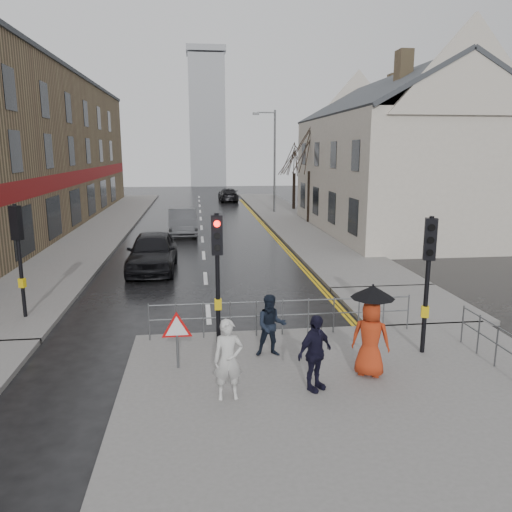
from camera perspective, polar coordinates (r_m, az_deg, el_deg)
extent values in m
plane|color=black|center=(13.08, -5.12, -10.78)|extent=(120.00, 120.00, 0.00)
cube|color=#605E5B|center=(10.44, 13.00, -16.86)|extent=(10.00, 9.00, 0.14)
cube|color=#605E5B|center=(35.96, -16.73, 3.52)|extent=(4.00, 44.00, 0.14)
cube|color=#605E5B|center=(38.01, 3.54, 4.44)|extent=(4.00, 40.00, 0.14)
cube|color=#605E5B|center=(17.26, 16.75, -5.32)|extent=(4.00, 4.20, 0.14)
cube|color=olive|center=(36.02, -26.28, 10.70)|extent=(8.00, 42.00, 10.00)
cube|color=beige|center=(32.51, 15.59, 8.83)|extent=(9.00, 16.00, 7.00)
cube|color=olive|center=(28.51, 16.51, 19.90)|extent=(0.70, 0.90, 1.80)
cube|color=olive|center=(36.87, 15.47, 18.05)|extent=(0.70, 0.90, 1.80)
cube|color=#999CA1|center=(74.19, -5.62, 15.00)|extent=(5.00, 5.00, 18.00)
cylinder|color=black|center=(12.69, -4.40, -2.72)|extent=(0.11, 0.11, 3.40)
cube|color=black|center=(12.44, -4.49, 2.41)|extent=(0.28, 0.22, 1.00)
cylinder|color=#FF0C07|center=(12.26, -4.48, 3.69)|extent=(0.16, 0.04, 0.16)
cylinder|color=black|center=(12.31, -4.46, 2.30)|extent=(0.16, 0.04, 0.16)
cylinder|color=black|center=(12.36, -4.44, 0.93)|extent=(0.16, 0.04, 0.16)
cube|color=gold|center=(12.87, -4.36, -5.52)|extent=(0.18, 0.14, 0.28)
cylinder|color=black|center=(12.76, 18.94, -3.26)|extent=(0.11, 0.11, 3.40)
cube|color=black|center=(12.52, 19.29, 1.83)|extent=(0.34, 0.30, 1.00)
cylinder|color=black|center=(12.33, 19.46, 3.09)|extent=(0.16, 0.09, 0.16)
cylinder|color=black|center=(12.38, 19.36, 1.72)|extent=(0.16, 0.09, 0.16)
cylinder|color=black|center=(12.43, 19.26, 0.36)|extent=(0.16, 0.09, 0.16)
cube|color=gold|center=(12.94, 18.74, -6.04)|extent=(0.22, 0.19, 0.28)
cylinder|color=black|center=(16.26, -25.36, -0.58)|extent=(0.11, 0.11, 3.40)
cube|color=black|center=(16.07, -25.73, 3.43)|extent=(0.34, 0.30, 1.00)
cylinder|color=black|center=(16.14, -25.52, 4.56)|extent=(0.16, 0.09, 0.16)
cylinder|color=black|center=(16.18, -25.42, 3.51)|extent=(0.16, 0.09, 0.16)
cylinder|color=black|center=(16.22, -25.33, 2.46)|extent=(0.16, 0.09, 0.16)
cube|color=gold|center=(16.40, -25.16, -2.79)|extent=(0.22, 0.19, 0.28)
cylinder|color=#595B5E|center=(13.47, -12.13, -7.41)|extent=(0.04, 0.04, 1.00)
cylinder|color=#595B5E|center=(14.60, 16.99, -6.14)|extent=(0.04, 0.04, 1.00)
cylinder|color=#595B5E|center=(13.45, 3.07, -5.16)|extent=(7.10, 0.04, 0.04)
cylinder|color=#595B5E|center=(13.58, 3.05, -6.77)|extent=(7.10, 0.04, 0.04)
cylinder|color=#595B5E|center=(14.11, 22.53, -7.18)|extent=(0.04, 0.04, 1.00)
cylinder|color=#595B5E|center=(11.76, -8.95, -10.59)|extent=(0.06, 0.06, 0.85)
cylinder|color=red|center=(11.57, -9.04, -8.19)|extent=(0.80, 0.03, 0.80)
cylinder|color=white|center=(11.56, -9.04, -8.22)|extent=(0.60, 0.03, 0.60)
cylinder|color=#595B5E|center=(40.56, 2.14, 10.70)|extent=(0.16, 0.16, 8.00)
cylinder|color=#595B5E|center=(40.55, 1.17, 16.08)|extent=(1.40, 0.10, 0.10)
cube|color=#595B5E|center=(40.44, 0.00, 15.95)|extent=(0.50, 0.25, 0.18)
cylinder|color=black|center=(35.08, 6.08, 6.76)|extent=(0.26, 0.26, 3.50)
cylinder|color=black|center=(43.01, 4.35, 7.41)|extent=(0.26, 0.26, 3.00)
imported|color=beige|center=(10.15, -3.19, -11.76)|extent=(0.62, 0.42, 1.66)
imported|color=black|center=(12.16, 1.74, -7.96)|extent=(0.76, 0.61, 1.53)
imported|color=#AF3114|center=(11.40, 12.95, -9.14)|extent=(1.00, 0.87, 1.73)
cylinder|color=black|center=(11.37, 12.98, -8.67)|extent=(0.02, 0.02, 1.93)
cone|color=black|center=(11.07, 13.21, -4.00)|extent=(0.96, 0.96, 0.28)
imported|color=black|center=(10.57, 6.74, -10.93)|extent=(1.01, 0.87, 1.62)
imported|color=black|center=(21.66, -11.75, 0.49)|extent=(2.01, 4.88, 1.66)
imported|color=#3F4043|center=(30.66, -8.40, 3.86)|extent=(1.86, 4.79, 1.56)
imported|color=black|center=(50.55, -3.20, 6.99)|extent=(1.91, 4.56, 1.32)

